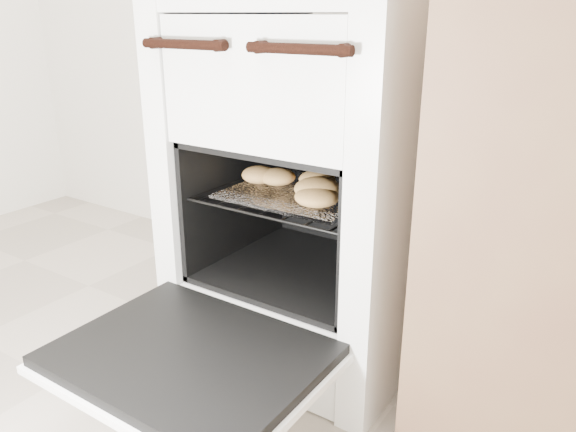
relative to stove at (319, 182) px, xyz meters
name	(u,v)px	position (x,y,z in m)	size (l,w,h in m)	color
stove	(319,182)	(0.00, 0.00, 0.00)	(0.55, 0.61, 0.84)	white
oven_door	(190,359)	(0.00, -0.46, -0.23)	(0.49, 0.38, 0.03)	black
oven_rack	(306,193)	(0.00, -0.06, -0.01)	(0.40, 0.38, 0.01)	black
foil_sheet	(302,193)	(0.00, -0.08, -0.01)	(0.31, 0.27, 0.01)	white
baked_rolls	(301,184)	(0.01, -0.09, 0.02)	(0.30, 0.23, 0.05)	tan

